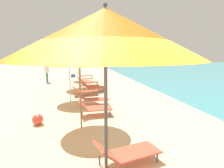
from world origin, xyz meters
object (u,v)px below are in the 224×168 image
object	(u,v)px
umbrella_farthest	(79,53)
lounger_third_shoreside	(85,90)
umbrella_second	(79,58)
lounger_fourth_shoreside	(89,82)
lounger_nearest_shoreside	(127,152)
beach_ball	(38,119)
lounger_third_inland	(92,99)
cooler_box	(73,75)
umbrella_fourth	(78,51)
umbrella_nearest	(105,34)
lounger_second_shoreside	(94,107)
lounger_fourth_inland	(93,87)
person_walking_near	(47,71)
umbrella_third	(69,54)
lounger_farthest_shoreside	(84,75)

from	to	relation	value
umbrella_farthest	lounger_third_shoreside	bearing A→B (deg)	-88.80
umbrella_second	umbrella_farthest	xyz separation A→B (m)	(0.23, 10.39, 0.13)
lounger_fourth_shoreside	lounger_nearest_shoreside	bearing A→B (deg)	-87.65
lounger_fourth_shoreside	beach_ball	distance (m)	7.64
lounger_third_inland	lounger_fourth_shoreside	world-z (taller)	lounger_third_inland
umbrella_farthest	cooler_box	bearing A→B (deg)	102.39
umbrella_fourth	cooler_box	bearing A→B (deg)	94.09
umbrella_nearest	umbrella_fourth	bearing A→B (deg)	90.75
umbrella_nearest	umbrella_fourth	xyz separation A→B (m)	(-0.13, 9.84, -0.10)
umbrella_second	umbrella_nearest	bearing A→B (deg)	-85.22
cooler_box	umbrella_fourth	bearing A→B (deg)	-85.91
umbrella_nearest	lounger_second_shoreside	distance (m)	4.79
umbrella_fourth	lounger_fourth_shoreside	bearing A→B (deg)	56.75
lounger_fourth_inland	lounger_third_inland	bearing A→B (deg)	-90.18
umbrella_nearest	person_walking_near	bearing A→B (deg)	101.44
lounger_fourth_shoreside	person_walking_near	size ratio (longest dim) A/B	0.86
lounger_second_shoreside	lounger_third_shoreside	world-z (taller)	lounger_second_shoreside
umbrella_fourth	lounger_fourth_inland	xyz separation A→B (m)	(0.80, -1.17, -2.19)
umbrella_second	lounger_fourth_inland	size ratio (longest dim) A/B	1.72
lounger_third_inland	lounger_second_shoreside	bearing A→B (deg)	-93.60
umbrella_second	umbrella_third	distance (m)	3.43
umbrella_second	lounger_second_shoreside	xyz separation A→B (m)	(0.53, 1.07, -1.89)
umbrella_fourth	lounger_farthest_shoreside	size ratio (longest dim) A/B	1.91
umbrella_nearest	lounger_farthest_shoreside	xyz separation A→B (m)	(0.44, 14.45, -2.25)
lounger_second_shoreside	cooler_box	bearing A→B (deg)	91.38
lounger_third_shoreside	beach_ball	world-z (taller)	lounger_third_shoreside
lounger_third_inland	lounger_farthest_shoreside	xyz separation A→B (m)	(0.11, 8.83, 0.04)
umbrella_third	lounger_farthest_shoreside	size ratio (longest dim) A/B	1.76
lounger_third_inland	person_walking_near	distance (m)	7.74
umbrella_nearest	lounger_second_shoreside	xyz separation A→B (m)	(0.26, 4.21, -2.28)
lounger_fourth_inland	umbrella_farthest	size ratio (longest dim) A/B	0.56
lounger_fourth_shoreside	umbrella_third	bearing A→B (deg)	-103.58
lounger_fourth_shoreside	umbrella_farthest	bearing A→B (deg)	106.20
umbrella_nearest	umbrella_third	world-z (taller)	umbrella_nearest
lounger_nearest_shoreside	umbrella_second	world-z (taller)	umbrella_second
lounger_fourth_shoreside	lounger_fourth_inland	distance (m)	2.29
umbrella_second	lounger_fourth_inland	bearing A→B (deg)	80.41
cooler_box	lounger_fourth_shoreside	bearing A→B (deg)	-76.85
lounger_third_shoreside	beach_ball	bearing A→B (deg)	-123.17
lounger_farthest_shoreside	cooler_box	distance (m)	1.84
umbrella_third	cooler_box	world-z (taller)	umbrella_third
lounger_third_inland	umbrella_nearest	bearing A→B (deg)	-94.21
person_walking_near	beach_ball	size ratio (longest dim) A/B	4.54
lounger_fourth_inland	lounger_farthest_shoreside	xyz separation A→B (m)	(-0.23, 5.77, 0.05)
umbrella_nearest	umbrella_fourth	distance (m)	9.84
beach_ball	umbrella_third	bearing A→B (deg)	70.52
umbrella_nearest	person_walking_near	distance (m)	13.13
lounger_nearest_shoreside	umbrella_second	bearing A→B (deg)	97.85
umbrella_second	lounger_fourth_shoreside	xyz separation A→B (m)	(0.87, 7.82, -1.94)
cooler_box	umbrella_third	bearing A→B (deg)	-90.53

